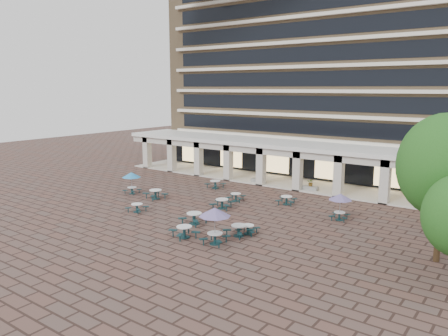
{
  "coord_description": "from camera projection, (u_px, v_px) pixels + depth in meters",
  "views": [
    {
      "loc": [
        21.22,
        -25.97,
        10.06
      ],
      "look_at": [
        -0.02,
        3.0,
        3.44
      ],
      "focal_mm": 35.0,
      "sensor_mm": 36.0,
      "label": 1
    }
  ],
  "objects": [
    {
      "name": "planter_left",
      "position": [
        258.0,
        179.0,
        46.5
      ],
      "size": [
        1.5,
        0.81,
        1.25
      ],
      "color": "#979792",
      "rests_on": "ground"
    },
    {
      "name": "tree_east_a",
      "position": [
        445.0,
        166.0,
        24.66
      ],
      "size": [
        5.23,
        5.23,
        8.72
      ],
      "color": "#3E2E18",
      "rests_on": "ground"
    },
    {
      "name": "picnic_table_11",
      "position": [
        340.0,
        198.0,
        33.35
      ],
      "size": [
        1.79,
        1.79,
        2.07
      ],
      "rotation": [
        0.0,
        0.0,
        0.13
      ],
      "color": "#113435",
      "rests_on": "ground"
    },
    {
      "name": "picnic_table_5",
      "position": [
        222.0,
        203.0,
        36.81
      ],
      "size": [
        2.18,
        2.18,
        0.82
      ],
      "rotation": [
        0.0,
        0.0,
        0.31
      ],
      "color": "#113435",
      "rests_on": "ground"
    },
    {
      "name": "ground",
      "position": [
        202.0,
        216.0,
        34.76
      ],
      "size": [
        120.0,
        120.0,
        0.0
      ],
      "primitive_type": "plane",
      "color": "brown",
      "rests_on": "ground"
    },
    {
      "name": "apartment_building",
      "position": [
        334.0,
        66.0,
        52.67
      ],
      "size": [
        40.0,
        15.5,
        25.2
      ],
      "color": "#917552",
      "rests_on": "ground"
    },
    {
      "name": "picnic_table_4",
      "position": [
        131.0,
        176.0,
        41.71
      ],
      "size": [
        1.81,
        1.81,
        2.09
      ],
      "rotation": [
        0.0,
        0.0,
        0.18
      ],
      "color": "#113435",
      "rests_on": "ground"
    },
    {
      "name": "picnic_table_6",
      "position": [
        215.0,
        213.0,
        28.15
      ],
      "size": [
        2.11,
        2.11,
        2.43
      ],
      "rotation": [
        0.0,
        0.0,
        0.2
      ],
      "color": "#113435",
      "rests_on": "ground"
    },
    {
      "name": "retail_arcade",
      "position": [
        290.0,
        156.0,
        45.95
      ],
      "size": [
        42.0,
        6.6,
        4.4
      ],
      "color": "white",
      "rests_on": "ground"
    },
    {
      "name": "picnic_table_2",
      "position": [
        239.0,
        230.0,
        29.94
      ],
      "size": [
        1.9,
        1.9,
        0.79
      ],
      "rotation": [
        0.0,
        0.0,
        -0.11
      ],
      "color": "#113435",
      "rests_on": "ground"
    },
    {
      "name": "picnic_table_7",
      "position": [
        248.0,
        229.0,
        30.4
      ],
      "size": [
        1.64,
        1.64,
        0.65
      ],
      "rotation": [
        0.0,
        0.0,
        0.18
      ],
      "color": "#113435",
      "rests_on": "ground"
    },
    {
      "name": "picnic_table_0",
      "position": [
        137.0,
        207.0,
        35.79
      ],
      "size": [
        1.69,
        1.69,
        0.69
      ],
      "rotation": [
        0.0,
        0.0,
        0.13
      ],
      "color": "#113435",
      "rests_on": "ground"
    },
    {
      "name": "picnic_table_10",
      "position": [
        194.0,
        217.0,
        32.6
      ],
      "size": [
        1.97,
        1.97,
        0.86
      ],
      "rotation": [
        0.0,
        0.0,
        0.03
      ],
      "color": "#113435",
      "rests_on": "ground"
    },
    {
      "name": "picnic_table_12",
      "position": [
        236.0,
        196.0,
        39.27
      ],
      "size": [
        1.84,
        1.84,
        0.7
      ],
      "rotation": [
        0.0,
        0.0,
        0.28
      ],
      "color": "#113435",
      "rests_on": "ground"
    },
    {
      "name": "picnic_table_1",
      "position": [
        184.0,
        231.0,
        29.65
      ],
      "size": [
        2.2,
        2.2,
        0.8
      ],
      "rotation": [
        0.0,
        0.0,
        -0.42
      ],
      "color": "#113435",
      "rests_on": "ground"
    },
    {
      "name": "picnic_table_9",
      "position": [
        215.0,
        184.0,
        44.28
      ],
      "size": [
        1.86,
        1.86,
        0.78
      ],
      "rotation": [
        0.0,
        0.0,
        -0.09
      ],
      "color": "#113435",
      "rests_on": "ground"
    },
    {
      "name": "picnic_table_13",
      "position": [
        286.0,
        199.0,
        38.09
      ],
      "size": [
        1.91,
        1.91,
        0.74
      ],
      "rotation": [
        0.0,
        0.0,
        0.23
      ],
      "color": "#113435",
      "rests_on": "ground"
    },
    {
      "name": "planter_right",
      "position": [
        311.0,
        186.0,
        42.96
      ],
      "size": [
        1.5,
        0.71,
        1.25
      ],
      "color": "#979792",
      "rests_on": "ground"
    },
    {
      "name": "picnic_table_8",
      "position": [
        156.0,
        193.0,
        40.01
      ],
      "size": [
        2.23,
        2.23,
        0.85
      ],
      "rotation": [
        0.0,
        0.0,
        -0.28
      ],
      "color": "#113435",
      "rests_on": "ground"
    }
  ]
}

